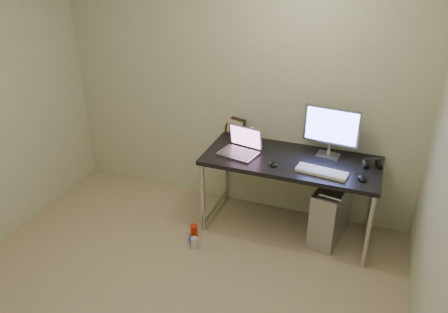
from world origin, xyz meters
TOP-DOWN VIEW (x-y plane):
  - wall_back at (0.00, 1.75)m, footprint 3.50×0.02m
  - desk at (0.65, 1.41)m, footprint 1.54×0.67m
  - tower_computer at (1.04, 1.42)m, footprint 0.32×0.55m
  - cable_a at (0.99, 1.70)m, footprint 0.01×0.16m
  - cable_b at (1.08, 1.68)m, footprint 0.02×0.11m
  - can_red at (-0.12, 0.99)m, footprint 0.09×0.09m
  - can_white at (-0.04, 0.84)m, footprint 0.08×0.08m
  - can_blue at (-0.07, 0.88)m, footprint 0.12×0.12m
  - laptop at (0.20, 1.38)m, footprint 0.38×0.33m
  - monitor at (0.94, 1.59)m, footprint 0.49×0.16m
  - keyboard at (0.94, 1.25)m, footprint 0.43×0.19m
  - mouse_right at (1.26, 1.26)m, footprint 0.10×0.13m
  - mouse_left at (0.53, 1.25)m, footprint 0.10×0.13m
  - headphones at (1.32, 1.51)m, footprint 0.18×0.10m
  - picture_frame at (0.02, 1.72)m, footprint 0.24×0.13m
  - webcam at (0.19, 1.71)m, footprint 0.05×0.04m

SIDE VIEW (x-z plane):
  - can_blue at x=-0.07m, z-range 0.00..0.06m
  - can_white at x=-0.04m, z-range 0.00..0.11m
  - can_red at x=-0.12m, z-range 0.00..0.13m
  - tower_computer at x=1.04m, z-range -0.02..0.56m
  - cable_b at x=1.08m, z-range 0.02..0.74m
  - cable_a at x=0.99m, z-range 0.06..0.74m
  - desk at x=0.65m, z-range 0.29..1.04m
  - keyboard at x=0.94m, z-range 0.75..0.78m
  - mouse_left at x=0.53m, z-range 0.75..0.79m
  - mouse_right at x=1.26m, z-range 0.75..0.79m
  - headphones at x=1.32m, z-range 0.73..0.83m
  - laptop at x=0.20m, z-range 0.69..0.92m
  - webcam at x=0.19m, z-range 0.78..0.90m
  - picture_frame at x=0.02m, z-range 0.75..0.93m
  - monitor at x=0.94m, z-range 0.79..1.24m
  - wall_back at x=0.00m, z-range 0.00..2.50m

